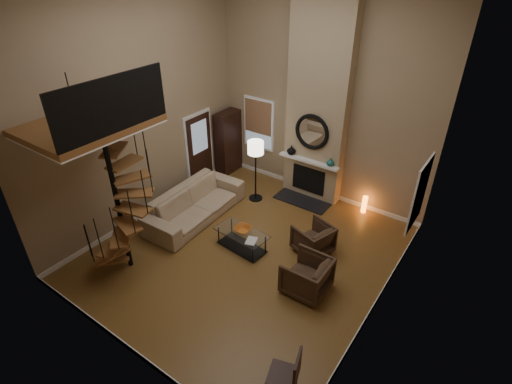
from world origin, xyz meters
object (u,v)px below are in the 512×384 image
Objects in this scene: armchair_far at (310,277)px; coffee_table at (242,238)px; sofa at (195,203)px; accent_lamp at (364,204)px; floor_lamp at (256,152)px; side_chair at (289,374)px; armchair_near at (315,240)px; hutch at (228,142)px.

armchair_far is 0.68× the size of coffee_table.
sofa is at bearing -100.44° from armchair_far.
accent_lamp is at bearing -54.66° from sofa.
accent_lamp reaches higher than coffee_table.
side_chair is at bearing -49.69° from floor_lamp.
armchair_near is at bearing -97.49° from accent_lamp.
coffee_table is (-1.44, -0.82, -0.07)m from armchair_near.
accent_lamp is 5.49m from side_chair.
sofa is 6.10× the size of accent_lamp.
coffee_table is (1.72, -0.33, -0.11)m from sofa.
hutch reaches higher than side_chair.
accent_lamp is at bearing 21.85° from floor_lamp.
sofa is 1.75m from coffee_table.
coffee_table is at bearing -47.05° from hutch.
accent_lamp is (0.29, 2.17, -0.10)m from armchair_near.
coffee_table is at bearing -103.16° from sofa.
accent_lamp is (1.73, 2.99, -0.03)m from coffee_table.
sofa is 2.93× the size of side_chair.
armchair_far is (3.63, -0.61, -0.04)m from sofa.
armchair_near is at bearing 29.51° from coffee_table.
floor_lamp is (-2.40, 1.09, 1.06)m from armchair_near.
sofa is at bearing -63.72° from armchair_near.
sofa is at bearing -142.41° from accent_lamp.
armchair_near is at bearing 111.30° from side_chair.
hutch is 1.48× the size of coffee_table.
sofa is 2.20× the size of coffee_table.
armchair_far is 1.93m from coffee_table.
armchair_near is at bearing -25.91° from hutch.
coffee_table is at bearing -42.94° from armchair_near.
accent_lamp is at bearing 59.93° from coffee_table.
sofa reaches higher than accent_lamp.
side_chair is (0.97, -5.39, 0.28)m from accent_lamp.
coffee_table is 2.77× the size of accent_lamp.
sofa is 3.68m from armchair_far.
coffee_table is 1.33× the size of side_chair.
armchair_far is (4.49, -3.05, -0.60)m from hutch.
sofa is (0.86, -2.44, -0.55)m from hutch.
side_chair reaches higher than sofa.
armchair_near is (4.03, -1.96, -0.60)m from hutch.
armchair_far is at bearing -86.79° from accent_lamp.
armchair_near is 1.67× the size of accent_lamp.
sofa is at bearing 148.22° from side_chair.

